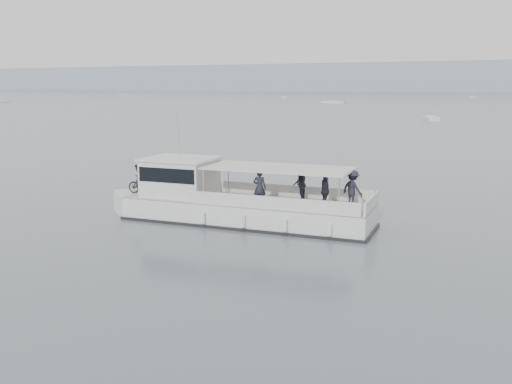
% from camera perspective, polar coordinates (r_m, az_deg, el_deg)
% --- Properties ---
extents(ground, '(1400.00, 1400.00, 0.00)m').
position_cam_1_polar(ground, '(30.02, 2.30, -2.36)').
color(ground, '#535C62').
rests_on(ground, ground).
extents(tour_boat, '(14.25, 4.38, 5.93)m').
position_cam_1_polar(tour_boat, '(28.71, -3.19, -0.98)').
color(tour_boat, white).
rests_on(tour_boat, ground).
extents(moored_fleet, '(393.48, 354.73, 10.52)m').
position_cam_1_polar(moored_fleet, '(231.50, 11.86, 8.86)').
color(moored_fleet, white).
rests_on(moored_fleet, ground).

